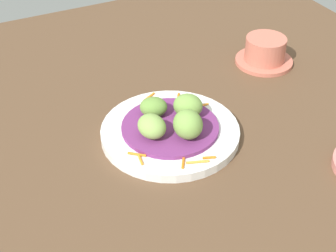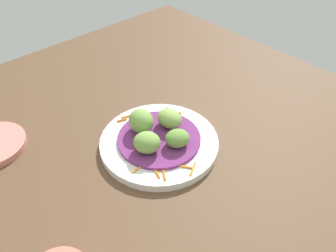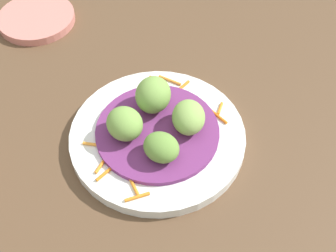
{
  "view_description": "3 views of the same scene",
  "coord_description": "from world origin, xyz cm",
  "px_view_note": "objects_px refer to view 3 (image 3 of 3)",
  "views": [
    {
      "loc": [
        62.85,
        -34.98,
        55.32
      ],
      "look_at": [
        3.45,
        -5.0,
        5.3
      ],
      "focal_mm": 54.57,
      "sensor_mm": 36.0,
      "label": 1
    },
    {
      "loc": [
        -34.95,
        27.92,
        49.49
      ],
      "look_at": [
        1.54,
        -5.74,
        6.6
      ],
      "focal_mm": 36.46,
      "sensor_mm": 36.0,
      "label": 2
    },
    {
      "loc": [
        -33.49,
        -10.86,
        50.28
      ],
      "look_at": [
        2.56,
        -5.34,
        4.93
      ],
      "focal_mm": 47.82,
      "sensor_mm": 36.0,
      "label": 3
    }
  ],
  "objects_px": {
    "main_plate": "(158,137)",
    "guac_scoop_back": "(161,147)",
    "guac_scoop_left": "(189,117)",
    "guac_scoop_center": "(153,95)",
    "guac_scoop_right": "(125,124)",
    "side_plate_small": "(37,18)"
  },
  "relations": [
    {
      "from": "side_plate_small",
      "to": "guac_scoop_left",
      "type": "bearing_deg",
      "value": -126.13
    },
    {
      "from": "guac_scoop_left",
      "to": "guac_scoop_back",
      "type": "xyz_separation_m",
      "value": [
        -0.05,
        0.03,
        -0.0
      ]
    },
    {
      "from": "main_plate",
      "to": "guac_scoop_left",
      "type": "height_order",
      "value": "guac_scoop_left"
    },
    {
      "from": "guac_scoop_center",
      "to": "guac_scoop_right",
      "type": "xyz_separation_m",
      "value": [
        -0.05,
        0.03,
        -0.0
      ]
    },
    {
      "from": "guac_scoop_left",
      "to": "guac_scoop_back",
      "type": "relative_size",
      "value": 1.12
    },
    {
      "from": "guac_scoop_back",
      "to": "side_plate_small",
      "type": "relative_size",
      "value": 0.36
    },
    {
      "from": "guac_scoop_left",
      "to": "side_plate_small",
      "type": "relative_size",
      "value": 0.41
    },
    {
      "from": "main_plate",
      "to": "guac_scoop_back",
      "type": "xyz_separation_m",
      "value": [
        -0.04,
        -0.01,
        0.03
      ]
    },
    {
      "from": "guac_scoop_center",
      "to": "guac_scoop_right",
      "type": "relative_size",
      "value": 1.05
    },
    {
      "from": "main_plate",
      "to": "guac_scoop_left",
      "type": "bearing_deg",
      "value": -73.16
    },
    {
      "from": "guac_scoop_right",
      "to": "guac_scoop_back",
      "type": "xyz_separation_m",
      "value": [
        -0.03,
        -0.05,
        -0.0
      ]
    },
    {
      "from": "guac_scoop_center",
      "to": "guac_scoop_right",
      "type": "height_order",
      "value": "guac_scoop_center"
    },
    {
      "from": "guac_scoop_center",
      "to": "main_plate",
      "type": "bearing_deg",
      "value": -163.16
    },
    {
      "from": "guac_scoop_left",
      "to": "guac_scoop_right",
      "type": "height_order",
      "value": "guac_scoop_right"
    },
    {
      "from": "main_plate",
      "to": "guac_scoop_center",
      "type": "relative_size",
      "value": 4.43
    },
    {
      "from": "guac_scoop_left",
      "to": "side_plate_small",
      "type": "height_order",
      "value": "guac_scoop_left"
    },
    {
      "from": "main_plate",
      "to": "guac_scoop_center",
      "type": "distance_m",
      "value": 0.06
    },
    {
      "from": "main_plate",
      "to": "guac_scoop_right",
      "type": "xyz_separation_m",
      "value": [
        -0.01,
        0.04,
        0.03
      ]
    },
    {
      "from": "main_plate",
      "to": "guac_scoop_back",
      "type": "bearing_deg",
      "value": -163.16
    },
    {
      "from": "guac_scoop_right",
      "to": "side_plate_small",
      "type": "distance_m",
      "value": 0.31
    },
    {
      "from": "guac_scoop_left",
      "to": "guac_scoop_center",
      "type": "bearing_deg",
      "value": 61.84
    },
    {
      "from": "side_plate_small",
      "to": "guac_scoop_center",
      "type": "bearing_deg",
      "value": -127.69
    }
  ]
}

